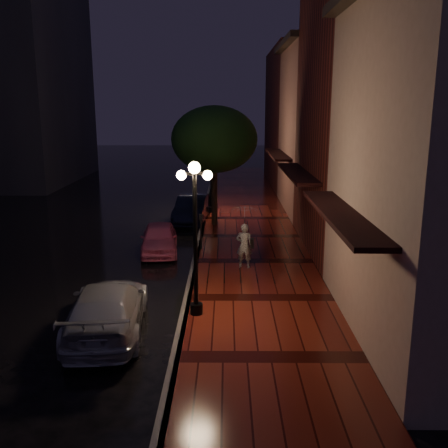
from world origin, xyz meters
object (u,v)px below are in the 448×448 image
(street_tree, at_px, (214,141))
(streetlamp_near, at_px, (195,230))
(parking_meter, at_px, (201,228))
(navy_car, at_px, (192,209))
(streetlamp_far, at_px, (211,168))
(silver_car, at_px, (107,308))
(woman_with_umbrella, at_px, (245,227))
(pink_car, at_px, (159,238))

(street_tree, bearing_deg, streetlamp_near, -91.35)
(parking_meter, bearing_deg, navy_car, 98.75)
(streetlamp_near, height_order, streetlamp_far, same)
(parking_meter, bearing_deg, streetlamp_far, 89.49)
(street_tree, height_order, silver_car, street_tree)
(silver_car, xyz_separation_m, woman_with_umbrella, (3.80, 5.12, 0.98))
(streetlamp_near, height_order, navy_car, streetlamp_near)
(streetlamp_near, bearing_deg, silver_car, -158.58)
(woman_with_umbrella, distance_m, parking_meter, 3.00)
(pink_car, relative_size, navy_car, 0.84)
(woman_with_umbrella, bearing_deg, streetlamp_far, -70.28)
(pink_car, distance_m, parking_meter, 1.77)
(navy_car, xyz_separation_m, silver_car, (-1.35, -13.05, -0.02))
(street_tree, xyz_separation_m, parking_meter, (-0.46, -4.38, -3.21))
(navy_car, bearing_deg, streetlamp_far, 67.37)
(street_tree, height_order, navy_car, street_tree)
(woman_with_umbrella, bearing_deg, navy_car, -61.82)
(streetlamp_near, height_order, woman_with_umbrella, streetlamp_near)
(silver_car, bearing_deg, streetlamp_near, -164.17)
(street_tree, distance_m, pink_car, 6.11)
(navy_car, xyz_separation_m, parking_meter, (0.75, -5.54, 0.33))
(street_tree, relative_size, pink_car, 1.62)
(street_tree, bearing_deg, silver_car, -102.13)
(street_tree, distance_m, parking_meter, 5.45)
(pink_car, relative_size, woman_with_umbrella, 1.57)
(woman_with_umbrella, bearing_deg, street_tree, -68.61)
(silver_car, bearing_deg, woman_with_umbrella, -132.14)
(streetlamp_near, xyz_separation_m, pink_car, (-1.92, 6.59, -1.99))
(streetlamp_far, height_order, navy_car, streetlamp_far)
(streetlamp_near, xyz_separation_m, streetlamp_far, (0.00, 14.00, 0.00))
(navy_car, bearing_deg, pink_car, -95.40)
(streetlamp_far, xyz_separation_m, navy_car, (-0.95, -1.85, -1.90))
(street_tree, bearing_deg, woman_with_umbrella, -79.63)
(navy_car, relative_size, silver_car, 0.91)
(navy_car, height_order, silver_car, navy_car)
(street_tree, bearing_deg, navy_car, 136.30)
(streetlamp_far, bearing_deg, parking_meter, -91.55)
(pink_car, distance_m, woman_with_umbrella, 4.29)
(streetlamp_far, bearing_deg, woman_with_umbrella, -81.29)
(navy_car, distance_m, woman_with_umbrella, 8.35)
(silver_car, bearing_deg, streetlamp_far, -104.35)
(navy_car, bearing_deg, street_tree, -39.20)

